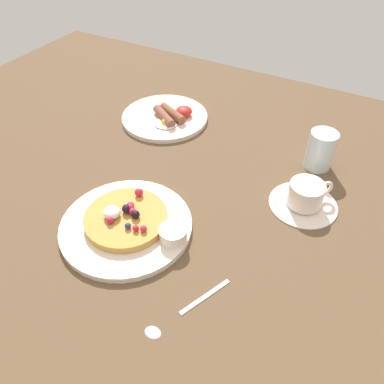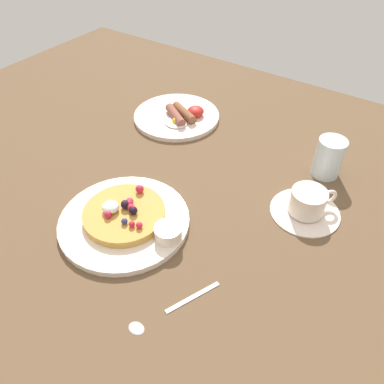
{
  "view_description": "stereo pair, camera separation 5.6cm",
  "coord_description": "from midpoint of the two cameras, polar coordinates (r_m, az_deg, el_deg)",
  "views": [
    {
      "loc": [
        30.66,
        -53.18,
        58.36
      ],
      "look_at": [
        2.0,
        -1.34,
        4.0
      ],
      "focal_mm": 35.63,
      "sensor_mm": 36.0,
      "label": 1
    },
    {
      "loc": [
        35.4,
        -50.26,
        58.36
      ],
      "look_at": [
        2.0,
        -1.34,
        4.0
      ],
      "focal_mm": 35.63,
      "sensor_mm": 36.0,
      "label": 2
    }
  ],
  "objects": [
    {
      "name": "syrup_ramekin",
      "position": [
        0.74,
        -1.44,
        -6.14
      ],
      "size": [
        5.42,
        5.42,
        2.69
      ],
      "color": "#F2E2D1",
      "rests_on": "pancake_plate"
    },
    {
      "name": "coffee_saucer",
      "position": [
        0.86,
        18.34,
        -2.82
      ],
      "size": [
        14.79,
        14.79,
        0.62
      ],
      "primitive_type": "cylinder",
      "color": "white",
      "rests_on": "ground_plane"
    },
    {
      "name": "ground_plane",
      "position": [
        0.86,
        1.26,
        -1.76
      ],
      "size": [
        183.76,
        134.71,
        3.0
      ],
      "primitive_type": "cube",
      "color": "brown"
    },
    {
      "name": "teaspoon",
      "position": [
        0.67,
        -2.28,
        -17.96
      ],
      "size": [
        8.32,
        16.18,
        0.6
      ],
      "color": "silver",
      "rests_on": "ground_plane"
    },
    {
      "name": "pancake_plate",
      "position": [
        0.8,
        -8.12,
        -4.41
      ],
      "size": [
        26.91,
        26.91,
        1.37
      ],
      "primitive_type": "cylinder",
      "color": "#F2E2D1",
      "rests_on": "ground_plane"
    },
    {
      "name": "breakfast_plate",
      "position": [
        1.11,
        -0.86,
        11.23
      ],
      "size": [
        24.28,
        24.28,
        1.28
      ],
      "primitive_type": "cylinder",
      "color": "#F5DDD0",
      "rests_on": "ground_plane"
    },
    {
      "name": "pancake_with_berries",
      "position": [
        0.79,
        -8.14,
        -3.22
      ],
      "size": [
        16.93,
        16.93,
        3.77
      ],
      "color": "gold",
      "rests_on": "pancake_plate"
    },
    {
      "name": "fried_breakfast",
      "position": [
        1.09,
        0.25,
        11.51
      ],
      "size": [
        10.79,
        11.87,
        2.79
      ],
      "color": "brown",
      "rests_on": "breakfast_plate"
    },
    {
      "name": "water_glass",
      "position": [
        0.95,
        21.4,
        4.77
      ],
      "size": [
        6.48,
        6.48,
        9.52
      ],
      "primitive_type": "cylinder",
      "color": "silver",
      "rests_on": "ground_plane"
    },
    {
      "name": "coffee_cup",
      "position": [
        0.84,
        18.88,
        -1.34
      ],
      "size": [
        8.49,
        8.9,
        5.23
      ],
      "color": "#F2E2D1",
      "rests_on": "coffee_saucer"
    }
  ]
}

